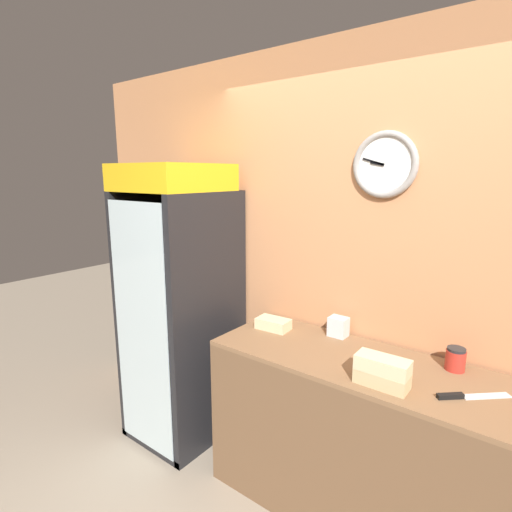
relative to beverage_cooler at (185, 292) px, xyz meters
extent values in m
cube|color=tan|center=(1.38, 0.36, 0.28)|extent=(5.20, 0.06, 2.70)
torus|color=gray|center=(1.30, 0.32, 0.89)|extent=(0.37, 0.04, 0.37)
cylinder|color=white|center=(1.30, 0.32, 0.89)|extent=(0.30, 0.01, 0.30)
cube|color=black|center=(1.26, 0.31, 0.90)|extent=(0.08, 0.01, 0.03)
cube|color=black|center=(1.24, 0.31, 0.91)|extent=(0.13, 0.01, 0.05)
cube|color=brown|center=(1.38, 0.01, -0.61)|extent=(1.71, 0.61, 0.91)
cube|color=brown|center=(1.38, 0.01, -0.14)|extent=(1.71, 0.61, 0.02)
cube|color=black|center=(0.00, 0.29, -0.17)|extent=(0.63, 0.04, 1.80)
cube|color=black|center=(-0.29, -0.04, -0.17)|extent=(0.05, 0.71, 1.80)
cube|color=black|center=(0.29, -0.04, -0.17)|extent=(0.05, 0.71, 1.80)
cube|color=black|center=(0.00, -0.04, -1.05)|extent=(0.63, 0.71, 0.05)
cube|color=white|center=(0.00, 0.26, -0.17)|extent=(0.53, 0.02, 1.70)
cube|color=silver|center=(0.00, -0.40, -0.17)|extent=(0.53, 0.01, 1.70)
cube|color=gold|center=(0.00, -0.08, 0.82)|extent=(0.63, 0.64, 0.18)
cube|color=silver|center=(0.00, -0.06, -0.57)|extent=(0.51, 0.59, 0.01)
cube|color=silver|center=(0.00, -0.06, -0.16)|extent=(0.51, 0.59, 0.01)
cube|color=silver|center=(0.00, -0.06, 0.25)|extent=(0.51, 0.59, 0.01)
cylinder|color=#5B2D19|center=(-0.12, -0.31, -0.09)|extent=(0.07, 0.07, 0.14)
cylinder|color=#5B2D19|center=(-0.12, -0.31, 0.01)|extent=(0.03, 0.03, 0.06)
cylinder|color=navy|center=(0.05, -0.31, -0.50)|extent=(0.07, 0.07, 0.13)
cylinder|color=navy|center=(0.05, -0.31, -0.40)|extent=(0.03, 0.03, 0.05)
cylinder|color=#B2231E|center=(-0.17, -0.31, -0.49)|extent=(0.07, 0.07, 0.15)
cylinder|color=#B2231E|center=(-0.17, -0.31, -0.38)|extent=(0.03, 0.03, 0.06)
cylinder|color=#B2231E|center=(-0.03, -0.31, -0.48)|extent=(0.07, 0.07, 0.15)
cylinder|color=#B2231E|center=(-0.03, -0.31, -0.38)|extent=(0.03, 0.03, 0.06)
cylinder|color=#B2231E|center=(-0.09, -0.31, 0.33)|extent=(0.07, 0.07, 0.16)
cylinder|color=#B2231E|center=(-0.09, -0.31, 0.45)|extent=(0.03, 0.03, 0.07)
cylinder|color=gold|center=(0.13, -0.31, -0.48)|extent=(0.07, 0.07, 0.16)
cylinder|color=gold|center=(0.13, -0.31, -0.37)|extent=(0.03, 0.03, 0.07)
cube|color=tan|center=(1.53, -0.18, -0.10)|extent=(0.25, 0.11, 0.07)
cube|color=beige|center=(1.53, -0.18, -0.03)|extent=(0.25, 0.12, 0.07)
cube|color=beige|center=(0.72, 0.09, -0.10)|extent=(0.22, 0.14, 0.07)
cube|color=silver|center=(1.94, 0.02, -0.13)|extent=(0.19, 0.18, 0.00)
cube|color=black|center=(1.81, -0.10, -0.12)|extent=(0.11, 0.10, 0.02)
cylinder|color=#B72D23|center=(1.77, 0.20, -0.08)|extent=(0.10, 0.10, 0.10)
cylinder|color=#262628|center=(1.77, 0.20, -0.02)|extent=(0.09, 0.09, 0.01)
cube|color=silver|center=(1.10, 0.24, -0.07)|extent=(0.11, 0.09, 0.12)
camera|label=1|loc=(2.11, -1.90, 0.85)|focal=28.00mm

